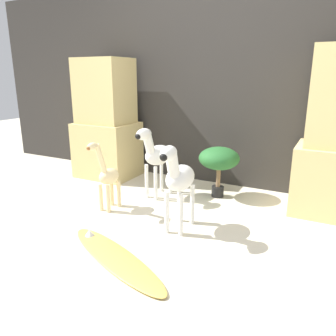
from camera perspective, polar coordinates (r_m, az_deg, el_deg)
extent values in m
plane|color=beige|center=(2.52, -4.93, -12.64)|extent=(14.00, 14.00, 0.00)
cube|color=#2D2B28|center=(3.70, 8.75, 14.15)|extent=(6.40, 0.08, 2.20)
cube|color=#D1B775|center=(4.06, -10.44, 3.17)|extent=(0.68, 0.56, 0.65)
cube|color=#D1B775|center=(3.96, -10.96, 13.00)|extent=(0.58, 0.48, 0.74)
cube|color=#D1B775|center=(3.24, 27.03, -1.98)|extent=(0.68, 0.56, 0.61)
cylinder|color=silver|center=(2.52, 2.23, -8.19)|extent=(0.04, 0.04, 0.35)
cylinder|color=silver|center=(2.57, -0.21, -7.72)|extent=(0.04, 0.04, 0.35)
cylinder|color=silver|center=(2.72, 4.25, -6.34)|extent=(0.04, 0.04, 0.35)
cylinder|color=silver|center=(2.77, 1.96, -5.95)|extent=(0.04, 0.04, 0.35)
ellipsoid|color=silver|center=(2.55, 2.15, -1.71)|extent=(0.21, 0.34, 0.20)
cylinder|color=silver|center=(2.39, 0.79, 0.60)|extent=(0.09, 0.15, 0.23)
ellipsoid|color=silver|center=(2.31, 0.10, 2.55)|extent=(0.11, 0.19, 0.11)
sphere|color=black|center=(2.24, -0.78, 1.90)|extent=(0.06, 0.06, 0.06)
cube|color=black|center=(2.39, 0.79, 0.85)|extent=(0.02, 0.09, 0.19)
cylinder|color=silver|center=(3.23, -2.17, -2.70)|extent=(0.04, 0.04, 0.35)
cylinder|color=silver|center=(3.30, -3.74, -2.29)|extent=(0.04, 0.04, 0.35)
cylinder|color=silver|center=(3.40, 0.40, -1.69)|extent=(0.04, 0.04, 0.35)
cylinder|color=silver|center=(3.47, -1.14, -1.33)|extent=(0.04, 0.04, 0.35)
ellipsoid|color=silver|center=(3.28, -1.67, 2.27)|extent=(0.26, 0.37, 0.20)
cylinder|color=silver|center=(3.14, -3.37, 4.31)|extent=(0.11, 0.16, 0.23)
ellipsoid|color=silver|center=(3.08, -4.23, 5.89)|extent=(0.13, 0.20, 0.11)
sphere|color=black|center=(3.02, -5.23, 5.50)|extent=(0.06, 0.06, 0.06)
cube|color=black|center=(3.14, -3.37, 4.50)|extent=(0.04, 0.09, 0.19)
cylinder|color=beige|center=(3.00, -10.38, -5.35)|extent=(0.04, 0.04, 0.25)
cylinder|color=beige|center=(3.06, -11.61, -5.03)|extent=(0.04, 0.04, 0.25)
cylinder|color=beige|center=(3.11, -8.55, -4.50)|extent=(0.04, 0.04, 0.25)
cylinder|color=beige|center=(3.16, -9.77, -4.21)|extent=(0.04, 0.04, 0.25)
ellipsoid|color=beige|center=(3.02, -10.24, -1.43)|extent=(0.16, 0.22, 0.14)
cylinder|color=beige|center=(2.91, -11.59, 1.41)|extent=(0.05, 0.14, 0.30)
ellipsoid|color=beige|center=(2.81, -13.00, 3.66)|extent=(0.07, 0.12, 0.07)
sphere|color=brown|center=(2.78, -13.68, 3.36)|extent=(0.03, 0.03, 0.03)
cylinder|color=black|center=(3.39, 8.64, -4.05)|extent=(0.12, 0.12, 0.11)
cylinder|color=brown|center=(3.35, 8.74, -1.69)|extent=(0.04, 0.04, 0.18)
ellipsoid|color=#235B28|center=(3.29, 8.89, 1.69)|extent=(0.40, 0.40, 0.22)
ellipsoid|color=gold|center=(2.32, -9.16, -15.11)|extent=(1.09, 0.64, 0.03)
cone|color=white|center=(2.60, -13.51, -10.88)|extent=(0.09, 0.09, 0.05)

